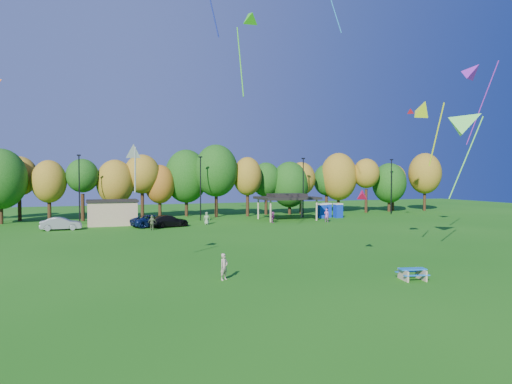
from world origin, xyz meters
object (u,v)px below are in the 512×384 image
object	(u,v)px
car_c	(153,221)
picnic_table	(412,273)
kite_flyer	(224,267)
car_d	(169,221)
car_b	(61,224)
porta_potties	(329,210)

from	to	relation	value
car_c	picnic_table	bearing A→B (deg)	-179.73
kite_flyer	car_c	xyz separation A→B (m)	(-0.56, 30.88, -0.05)
picnic_table	kite_flyer	size ratio (longest dim) A/B	1.14
picnic_table	car_d	bearing A→B (deg)	117.14
car_b	car_c	distance (m)	10.53
car_b	car_c	world-z (taller)	car_c
car_c	car_d	size ratio (longest dim) A/B	1.06
porta_potties	kite_flyer	distance (m)	43.38
picnic_table	car_b	distance (m)	41.12
porta_potties	car_d	xyz separation A→B (m)	(-24.84, -4.64, -0.36)
picnic_table	car_d	distance (m)	35.17
car_b	car_c	bearing A→B (deg)	-90.79
porta_potties	picnic_table	xyz separation A→B (m)	(-15.29, -38.49, -0.69)
porta_potties	car_c	size ratio (longest dim) A/B	0.69
picnic_table	car_d	world-z (taller)	car_d
kite_flyer	car_b	distance (m)	32.95
kite_flyer	car_d	size ratio (longest dim) A/B	0.32
porta_potties	kite_flyer	xyz separation A→B (m)	(-26.06, -34.68, -0.29)
car_d	car_b	bearing A→B (deg)	66.84
car_c	car_d	bearing A→B (deg)	-133.25
car_c	car_d	xyz separation A→B (m)	(1.78, -0.85, -0.01)
porta_potties	car_b	size ratio (longest dim) A/B	0.83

